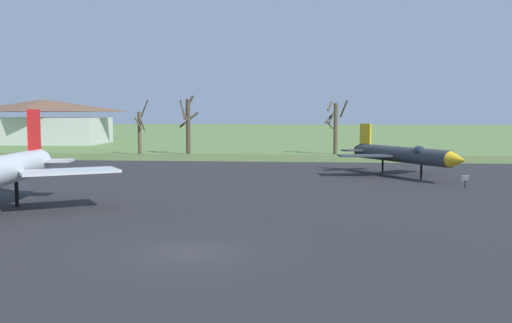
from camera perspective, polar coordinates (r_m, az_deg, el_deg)
ground_plane at (r=23.20m, az=-6.61°, el=-9.05°), size 600.00×600.00×0.00m
asphalt_apron at (r=39.17m, az=-1.44°, el=-3.35°), size 85.95×54.90×0.05m
grass_verge_strip at (r=72.30m, az=1.89°, el=0.34°), size 145.95×12.00×0.06m
jet_fighter_front_left at (r=51.80m, az=14.40°, el=0.71°), size 9.97×13.39×4.63m
info_placard_front_left at (r=45.37m, az=20.04°, el=-1.78°), size 0.51×0.26×0.99m
bare_tree_far_left at (r=80.84m, az=-11.46°, el=3.01°), size 1.90×2.03×7.54m
bare_tree_left_of_center at (r=80.43m, az=-6.77°, el=3.76°), size 2.77×2.85×8.16m
bare_tree_center at (r=80.65m, az=7.86°, el=3.61°), size 3.24×2.89×7.53m
visitor_building at (r=116.11m, az=-20.32°, el=3.69°), size 24.37×15.92×8.35m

